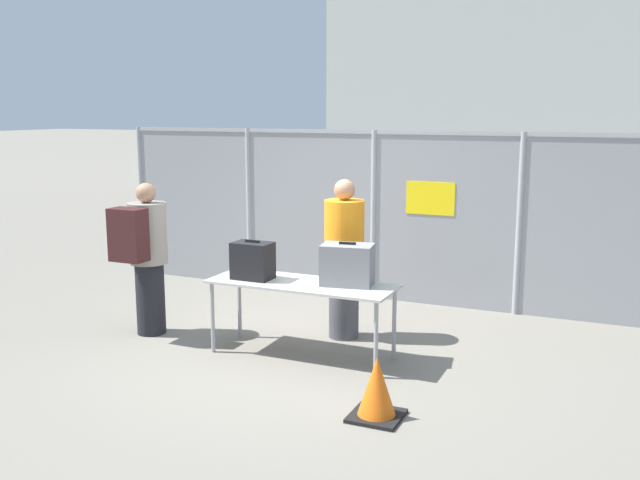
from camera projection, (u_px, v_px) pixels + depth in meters
ground_plane at (291, 355)px, 7.02m from camera, size 120.00×120.00×0.00m
fence_section at (374, 212)px, 8.94m from camera, size 7.23×0.07×2.13m
inspection_table at (302, 289)px, 6.88m from camera, size 1.83×0.65×0.74m
suitcase_black at (253, 261)px, 6.99m from camera, size 0.39×0.26×0.39m
suitcase_grey at (347, 265)px, 6.75m from camera, size 0.53×0.39×0.41m
traveler_hooded at (145, 253)px, 7.50m from camera, size 0.40×0.63×1.63m
security_worker_near at (344, 257)px, 7.43m from camera, size 0.42×0.42×1.68m
utility_trailer at (544, 253)px, 9.84m from camera, size 3.60×2.28×0.74m
distant_hangar at (624, 65)px, 25.66m from camera, size 17.62×13.30×7.89m
traffic_cone at (377, 390)px, 5.56m from camera, size 0.40×0.40×0.50m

